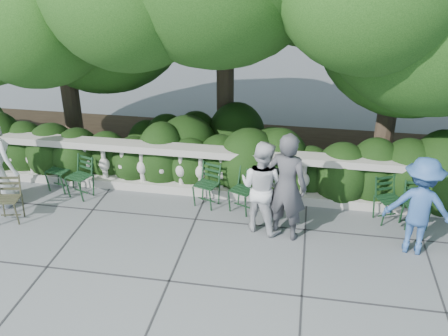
% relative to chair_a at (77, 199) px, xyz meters
% --- Properties ---
extents(ground, '(90.00, 90.00, 0.00)m').
position_rel_chair_a_xyz_m(ground, '(2.98, -1.13, 0.00)').
color(ground, '#505358').
rests_on(ground, ground).
extents(balustrade, '(12.00, 0.44, 1.00)m').
position_rel_chair_a_xyz_m(balustrade, '(2.98, 0.67, 0.49)').
color(balustrade, '#9E998E').
rests_on(balustrade, ground).
extents(shrub_hedge, '(15.00, 2.60, 1.70)m').
position_rel_chair_a_xyz_m(shrub_hedge, '(2.98, 1.87, 0.00)').
color(shrub_hedge, black).
rests_on(shrub_hedge, ground).
extents(chair_a, '(0.58, 0.60, 0.84)m').
position_rel_chair_a_xyz_m(chair_a, '(0.00, 0.00, 0.00)').
color(chair_a, black).
rests_on(chair_a, ground).
extents(chair_b, '(0.52, 0.55, 0.84)m').
position_rel_chair_a_xyz_m(chair_b, '(-0.50, 0.19, 0.00)').
color(chair_b, black).
rests_on(chair_b, ground).
extents(chair_c, '(0.60, 0.62, 0.84)m').
position_rel_chair_a_xyz_m(chair_c, '(3.22, -0.00, 0.00)').
color(chair_c, black).
rests_on(chair_c, ground).
extents(chair_d, '(0.57, 0.59, 0.84)m').
position_rel_chair_a_xyz_m(chair_d, '(2.53, 0.09, 0.00)').
color(chair_d, black).
rests_on(chair_d, ground).
extents(chair_e, '(0.49, 0.53, 0.84)m').
position_rel_chair_a_xyz_m(chair_e, '(6.40, -0.01, 0.00)').
color(chair_e, black).
rests_on(chair_e, ground).
extents(chair_f, '(0.60, 0.62, 0.84)m').
position_rel_chair_a_xyz_m(chair_f, '(5.99, 0.12, 0.00)').
color(chair_f, black).
rests_on(chair_f, ground).
extents(chair_weathered, '(0.53, 0.56, 0.84)m').
position_rel_chair_a_xyz_m(chair_weathered, '(-0.79, -1.08, 0.00)').
color(chair_weathered, black).
rests_on(chair_weathered, ground).
extents(person_woman_grey, '(0.80, 0.64, 1.91)m').
position_rel_chair_a_xyz_m(person_woman_grey, '(4.11, -0.55, 0.95)').
color(person_woman_grey, '#3C3B40').
rests_on(person_woman_grey, ground).
extents(person_casual_man, '(0.99, 0.89, 1.67)m').
position_rel_chair_a_xyz_m(person_casual_man, '(3.69, -0.41, 0.83)').
color(person_casual_man, silver).
rests_on(person_casual_man, ground).
extents(person_older_blue, '(1.17, 0.80, 1.67)m').
position_rel_chair_a_xyz_m(person_older_blue, '(6.23, -0.63, 0.84)').
color(person_older_blue, '#2D5089').
rests_on(person_older_blue, ground).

